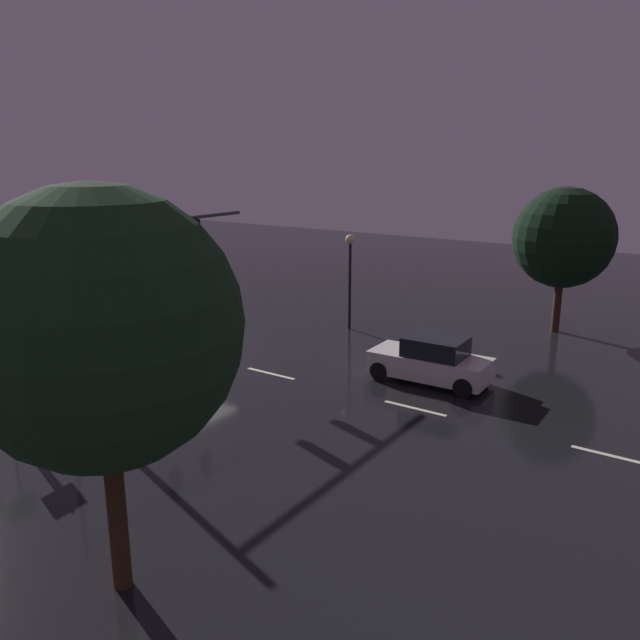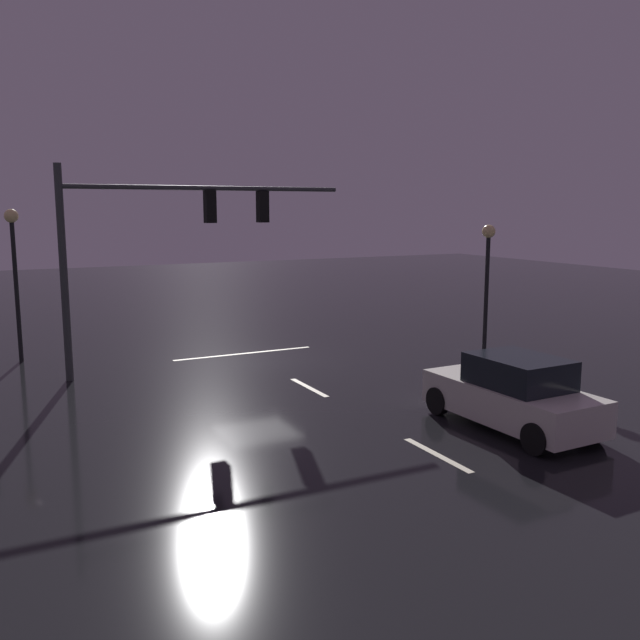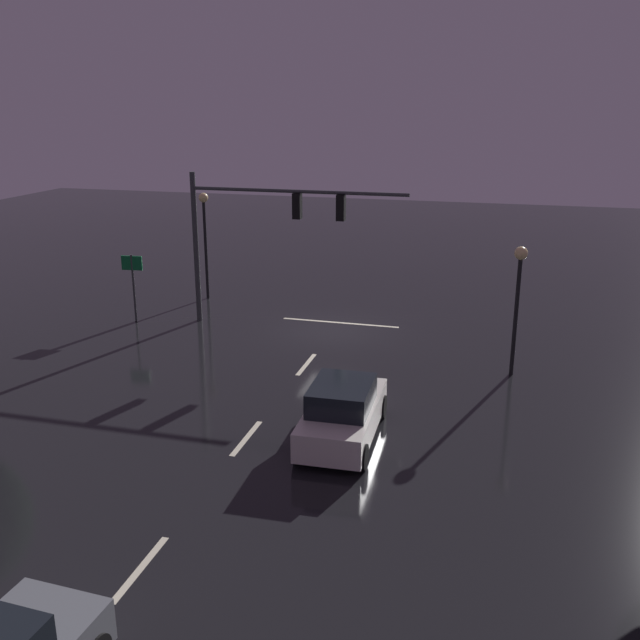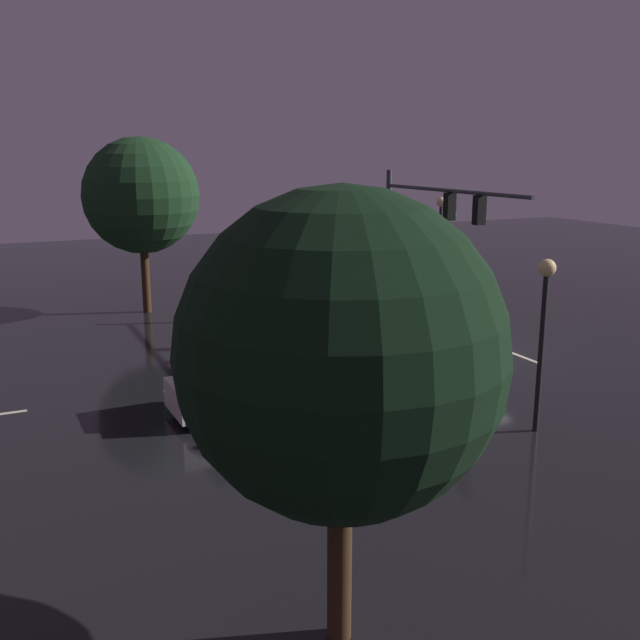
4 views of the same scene
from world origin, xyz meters
name	(u,v)px [view 1 (image 1 of 4)]	position (x,y,z in m)	size (l,w,h in m)	color
ground_plane	(195,355)	(0.00, 0.00, 0.00)	(80.00, 80.00, 0.00)	black
traffic_signal_assembly	(130,259)	(2.93, 0.05, 4.40)	(8.92, 0.47, 6.25)	#383A3D
lane_dash_far	(271,373)	(0.00, 4.00, 0.00)	(2.20, 0.16, 0.01)	beige
lane_dash_mid	(415,408)	(0.00, 10.00, 0.00)	(2.20, 0.16, 0.01)	beige
lane_dash_near	(613,456)	(0.00, 16.00, 0.00)	(2.20, 0.16, 0.01)	beige
stop_bar	(175,350)	(0.00, -1.14, 0.00)	(5.00, 0.16, 0.01)	beige
car_approaching	(431,361)	(-2.59, 9.33, 0.80)	(2.01, 4.41, 1.70)	silver
street_lamp_left_kerb	(350,262)	(-7.06, 3.09, 3.17)	(0.44, 0.44, 4.46)	black
route_sign	(4,366)	(8.43, 0.92, 2.08)	(0.90, 0.14, 2.88)	#383A3D
tree_left_near	(564,238)	(-12.13, 11.22, 4.36)	(4.53, 4.53, 6.63)	#382314
tree_right_near	(100,328)	(11.14, 9.30, 5.12)	(4.98, 4.98, 7.63)	#382314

